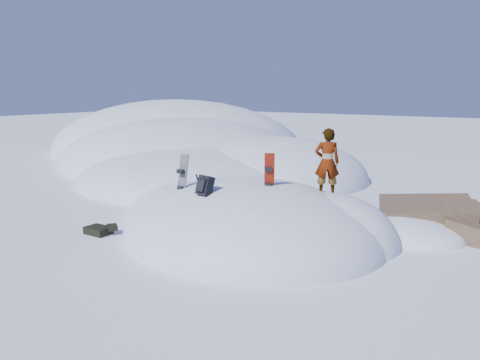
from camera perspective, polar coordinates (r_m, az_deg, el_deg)
The scene contains 9 objects.
ground at distance 12.23m, azimuth 1.17°, elevation -7.04°, with size 120.00×120.00×0.00m, color white.
snow_mound at distance 12.51m, azimuth 1.10°, elevation -6.62°, with size 8.00×6.00×3.00m.
snow_ridge at distance 26.05m, azimuth -6.61°, elevation 2.55°, with size 21.50×18.50×6.40m.
rock_outcrop at distance 13.60m, azimuth 21.73°, elevation -5.90°, with size 4.68×4.41×1.68m.
snowboard_red at distance 11.45m, azimuth 3.56°, elevation 0.11°, with size 0.27×0.24×1.33m.
snowboard_dark at distance 12.15m, azimuth -7.12°, elevation -0.20°, with size 0.29×0.31×1.44m.
backpack at distance 11.08m, azimuth -4.35°, elevation -0.70°, with size 0.38×0.46×0.56m.
gear_pile at distance 13.02m, azimuth -16.64°, elevation -5.84°, with size 0.87×0.65×0.24m.
person at distance 11.87m, azimuth 10.57°, elevation 2.15°, with size 0.62×0.41×1.70m, color slate.
Camera 1 is at (6.22, -9.82, 3.78)m, focal length 35.00 mm.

